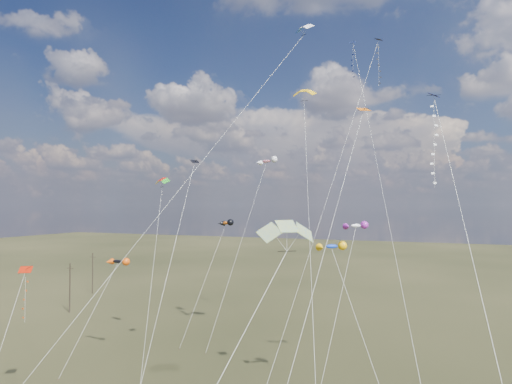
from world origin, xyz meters
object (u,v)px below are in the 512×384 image
at_px(utility_pole_near, 70,287).
at_px(novelty_black_orange, 117,262).
at_px(utility_pole_far, 93,273).
at_px(diamond_black_high, 373,79).
at_px(parafoil_yellow, 304,92).

height_order(utility_pole_near, novelty_black_orange, novelty_black_orange).
height_order(utility_pole_far, diamond_black_high, diamond_black_high).
height_order(utility_pole_near, parafoil_yellow, parafoil_yellow).
relative_size(utility_pole_far, diamond_black_high, 0.21).
bearing_deg(diamond_black_high, novelty_black_orange, -156.35).
bearing_deg(utility_pole_far, diamond_black_high, -16.92).
xyz_separation_m(utility_pole_near, diamond_black_high, (49.24, -3.41, 28.27)).
height_order(utility_pole_near, diamond_black_high, diamond_black_high).
distance_m(utility_pole_near, utility_pole_far, 16.12).
height_order(utility_pole_far, novelty_black_orange, novelty_black_orange).
relative_size(utility_pole_near, diamond_black_high, 0.21).
distance_m(utility_pole_near, novelty_black_orange, 27.80).
height_order(diamond_black_high, novelty_black_orange, diamond_black_high).
bearing_deg(utility_pole_far, utility_pole_near, -60.26).
bearing_deg(novelty_black_orange, diamond_black_high, 23.65).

